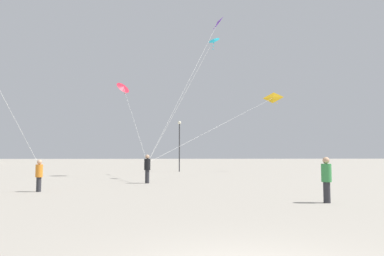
{
  "coord_description": "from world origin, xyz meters",
  "views": [
    {
      "loc": [
        -1.17,
        -5.44,
        1.85
      ],
      "look_at": [
        0.0,
        17.72,
        3.54
      ],
      "focal_mm": 34.03,
      "sensor_mm": 36.0,
      "label": 1
    }
  ],
  "objects_px": {
    "lamppost_east": "(179,138)",
    "person_in_green": "(326,178)",
    "kite_violet_diamond": "(218,23)",
    "kite_amber_delta": "(271,99)",
    "kite_crimson_diamond": "(123,87)",
    "person_in_orange": "(39,174)",
    "person_in_black": "(147,168)",
    "kite_cyan_diamond": "(213,42)"
  },
  "relations": [
    {
      "from": "lamppost_east",
      "to": "kite_violet_diamond",
      "type": "bearing_deg",
      "value": -61.76
    },
    {
      "from": "person_in_black",
      "to": "person_in_orange",
      "type": "xyz_separation_m",
      "value": [
        -5.01,
        -5.11,
        -0.14
      ]
    },
    {
      "from": "kite_cyan_diamond",
      "to": "person_in_orange",
      "type": "bearing_deg",
      "value": -136.95
    },
    {
      "from": "kite_crimson_diamond",
      "to": "kite_cyan_diamond",
      "type": "bearing_deg",
      "value": -28.16
    },
    {
      "from": "kite_crimson_diamond",
      "to": "lamppost_east",
      "type": "relative_size",
      "value": 1.6
    },
    {
      "from": "person_in_black",
      "to": "kite_amber_delta",
      "type": "bearing_deg",
      "value": 80.06
    },
    {
      "from": "person_in_black",
      "to": "kite_cyan_diamond",
      "type": "xyz_separation_m",
      "value": [
        4.74,
        3.99,
        9.64
      ]
    },
    {
      "from": "person_in_green",
      "to": "person_in_black",
      "type": "xyz_separation_m",
      "value": [
        -7.58,
        9.9,
        0.05
      ]
    },
    {
      "from": "kite_violet_diamond",
      "to": "person_in_orange",
      "type": "bearing_deg",
      "value": -126.81
    },
    {
      "from": "kite_amber_delta",
      "to": "lamppost_east",
      "type": "relative_size",
      "value": 2.98
    },
    {
      "from": "kite_amber_delta",
      "to": "kite_cyan_diamond",
      "type": "height_order",
      "value": "kite_cyan_diamond"
    },
    {
      "from": "person_in_orange",
      "to": "kite_amber_delta",
      "type": "bearing_deg",
      "value": 37.47
    },
    {
      "from": "person_in_green",
      "to": "kite_cyan_diamond",
      "type": "xyz_separation_m",
      "value": [
        -2.84,
        13.9,
        9.69
      ]
    },
    {
      "from": "kite_amber_delta",
      "to": "kite_cyan_diamond",
      "type": "xyz_separation_m",
      "value": [
        -7.67,
        -11.38,
        2.68
      ]
    },
    {
      "from": "kite_violet_diamond",
      "to": "lamppost_east",
      "type": "bearing_deg",
      "value": 118.24
    },
    {
      "from": "kite_cyan_diamond",
      "to": "lamppost_east",
      "type": "bearing_deg",
      "value": 101.59
    },
    {
      "from": "person_in_black",
      "to": "kite_violet_diamond",
      "type": "relative_size",
      "value": 0.14
    },
    {
      "from": "person_in_green",
      "to": "person_in_orange",
      "type": "xyz_separation_m",
      "value": [
        -12.59,
        4.79,
        -0.09
      ]
    },
    {
      "from": "person_in_black",
      "to": "kite_violet_diamond",
      "type": "height_order",
      "value": "kite_violet_diamond"
    },
    {
      "from": "kite_violet_diamond",
      "to": "person_in_black",
      "type": "bearing_deg",
      "value": -121.87
    },
    {
      "from": "person_in_orange",
      "to": "kite_violet_diamond",
      "type": "height_order",
      "value": "kite_violet_diamond"
    },
    {
      "from": "kite_amber_delta",
      "to": "kite_crimson_diamond",
      "type": "bearing_deg",
      "value": -153.96
    },
    {
      "from": "person_in_black",
      "to": "kite_amber_delta",
      "type": "height_order",
      "value": "kite_amber_delta"
    },
    {
      "from": "person_in_orange",
      "to": "kite_crimson_diamond",
      "type": "bearing_deg",
      "value": 67.89
    },
    {
      "from": "person_in_orange",
      "to": "kite_violet_diamond",
      "type": "distance_m",
      "value": 22.39
    },
    {
      "from": "person_in_green",
      "to": "person_in_black",
      "type": "distance_m",
      "value": 12.47
    },
    {
      "from": "person_in_black",
      "to": "kite_crimson_diamond",
      "type": "height_order",
      "value": "kite_crimson_diamond"
    },
    {
      "from": "person_in_orange",
      "to": "kite_amber_delta",
      "type": "relative_size",
      "value": 0.1
    },
    {
      "from": "person_in_orange",
      "to": "lamppost_east",
      "type": "distance_m",
      "value": 22.33
    },
    {
      "from": "kite_amber_delta",
      "to": "lamppost_east",
      "type": "distance_m",
      "value": 10.99
    },
    {
      "from": "kite_crimson_diamond",
      "to": "person_in_green",
      "type": "bearing_deg",
      "value": -60.08
    },
    {
      "from": "kite_amber_delta",
      "to": "kite_cyan_diamond",
      "type": "distance_m",
      "value": 13.98
    },
    {
      "from": "person_in_black",
      "to": "kite_violet_diamond",
      "type": "bearing_deg",
      "value": 87.11
    },
    {
      "from": "person_in_green",
      "to": "lamppost_east",
      "type": "relative_size",
      "value": 0.32
    },
    {
      "from": "person_in_black",
      "to": "kite_cyan_diamond",
      "type": "bearing_deg",
      "value": 69.1
    },
    {
      "from": "lamppost_east",
      "to": "person_in_orange",
      "type": "bearing_deg",
      "value": -109.31
    },
    {
      "from": "kite_amber_delta",
      "to": "kite_violet_diamond",
      "type": "relative_size",
      "value": 1.21
    },
    {
      "from": "lamppost_east",
      "to": "person_in_green",
      "type": "bearing_deg",
      "value": -78.43
    },
    {
      "from": "person_in_orange",
      "to": "kite_violet_diamond",
      "type": "relative_size",
      "value": 0.12
    },
    {
      "from": "kite_crimson_diamond",
      "to": "kite_violet_diamond",
      "type": "distance_m",
      "value": 10.76
    },
    {
      "from": "person_in_black",
      "to": "kite_crimson_diamond",
      "type": "relative_size",
      "value": 0.21
    },
    {
      "from": "person_in_green",
      "to": "kite_cyan_diamond",
      "type": "bearing_deg",
      "value": -178.77
    }
  ]
}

